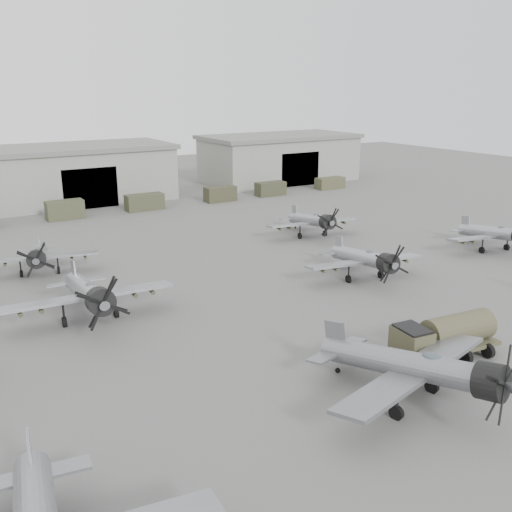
{
  "coord_description": "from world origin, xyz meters",
  "views": [
    {
      "loc": [
        -22.49,
        -28.84,
        17.7
      ],
      "look_at": [
        3.75,
        14.24,
        2.5
      ],
      "focal_mm": 40.0,
      "sensor_mm": 36.0,
      "label": 1
    }
  ],
  "objects_px": {
    "aircraft_far_1": "(313,221)",
    "fuel_tanker": "(445,335)",
    "aircraft_near_1": "(420,368)",
    "aircraft_mid_1": "(89,293)",
    "aircraft_mid_2": "(366,259)",
    "aircraft_mid_3": "(497,234)",
    "aircraft_far_0": "(38,255)"
  },
  "relations": [
    {
      "from": "aircraft_far_1",
      "to": "fuel_tanker",
      "type": "bearing_deg",
      "value": -102.21
    },
    {
      "from": "aircraft_near_1",
      "to": "aircraft_mid_1",
      "type": "xyz_separation_m",
      "value": [
        -12.55,
        21.73,
        -0.02
      ]
    },
    {
      "from": "aircraft_mid_2",
      "to": "aircraft_mid_3",
      "type": "relative_size",
      "value": 1.02
    },
    {
      "from": "aircraft_far_0",
      "to": "fuel_tanker",
      "type": "bearing_deg",
      "value": -45.95
    },
    {
      "from": "aircraft_far_0",
      "to": "aircraft_far_1",
      "type": "distance_m",
      "value": 31.25
    },
    {
      "from": "aircraft_mid_3",
      "to": "aircraft_far_1",
      "type": "bearing_deg",
      "value": 142.28
    },
    {
      "from": "aircraft_near_1",
      "to": "aircraft_mid_3",
      "type": "distance_m",
      "value": 35.86
    },
    {
      "from": "aircraft_mid_1",
      "to": "aircraft_far_1",
      "type": "xyz_separation_m",
      "value": [
        30.15,
        11.69,
        -0.32
      ]
    },
    {
      "from": "aircraft_near_1",
      "to": "aircraft_far_0",
      "type": "relative_size",
      "value": 1.18
    },
    {
      "from": "aircraft_mid_1",
      "to": "aircraft_far_1",
      "type": "distance_m",
      "value": 32.34
    },
    {
      "from": "aircraft_near_1",
      "to": "fuel_tanker",
      "type": "distance_m",
      "value": 6.9
    },
    {
      "from": "aircraft_mid_2",
      "to": "aircraft_far_1",
      "type": "distance_m",
      "value": 16.2
    },
    {
      "from": "aircraft_far_1",
      "to": "aircraft_mid_1",
      "type": "bearing_deg",
      "value": -149.91
    },
    {
      "from": "aircraft_mid_3",
      "to": "aircraft_far_1",
      "type": "distance_m",
      "value": 20.47
    },
    {
      "from": "aircraft_near_1",
      "to": "aircraft_far_1",
      "type": "xyz_separation_m",
      "value": [
        17.6,
        33.41,
        -0.34
      ]
    },
    {
      "from": "aircraft_mid_2",
      "to": "aircraft_far_1",
      "type": "bearing_deg",
      "value": 81.17
    },
    {
      "from": "aircraft_near_1",
      "to": "fuel_tanker",
      "type": "height_order",
      "value": "aircraft_near_1"
    },
    {
      "from": "aircraft_mid_2",
      "to": "fuel_tanker",
      "type": "xyz_separation_m",
      "value": [
        -6.29,
        -14.76,
        -0.42
      ]
    },
    {
      "from": "aircraft_mid_3",
      "to": "fuel_tanker",
      "type": "distance_m",
      "value": 29.0
    },
    {
      "from": "aircraft_mid_2",
      "to": "aircraft_far_1",
      "type": "relative_size",
      "value": 1.02
    },
    {
      "from": "aircraft_far_1",
      "to": "aircraft_mid_2",
      "type": "bearing_deg",
      "value": -100.27
    },
    {
      "from": "aircraft_far_0",
      "to": "fuel_tanker",
      "type": "xyz_separation_m",
      "value": [
        19.56,
        -32.25,
        -0.34
      ]
    },
    {
      "from": "aircraft_near_1",
      "to": "aircraft_far_0",
      "type": "height_order",
      "value": "aircraft_near_1"
    },
    {
      "from": "aircraft_far_0",
      "to": "fuel_tanker",
      "type": "height_order",
      "value": "aircraft_far_0"
    },
    {
      "from": "aircraft_mid_1",
      "to": "aircraft_far_0",
      "type": "xyz_separation_m",
      "value": [
        -1.02,
        13.88,
        -0.35
      ]
    },
    {
      "from": "aircraft_near_1",
      "to": "aircraft_mid_2",
      "type": "distance_m",
      "value": 21.89
    },
    {
      "from": "aircraft_mid_1",
      "to": "aircraft_mid_2",
      "type": "height_order",
      "value": "aircraft_mid_1"
    },
    {
      "from": "aircraft_near_1",
      "to": "aircraft_far_1",
      "type": "distance_m",
      "value": 37.77
    },
    {
      "from": "aircraft_mid_1",
      "to": "aircraft_far_1",
      "type": "height_order",
      "value": "aircraft_mid_1"
    },
    {
      "from": "aircraft_far_0",
      "to": "aircraft_far_1",
      "type": "relative_size",
      "value": 0.99
    },
    {
      "from": "aircraft_mid_3",
      "to": "fuel_tanker",
      "type": "relative_size",
      "value": 1.45
    },
    {
      "from": "fuel_tanker",
      "to": "aircraft_near_1",
      "type": "bearing_deg",
      "value": -144.89
    }
  ]
}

